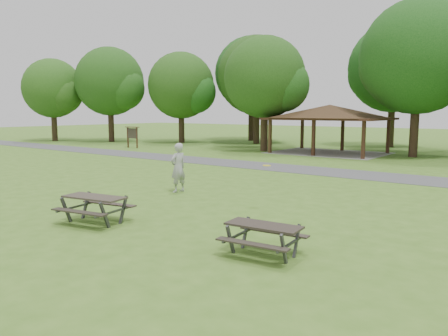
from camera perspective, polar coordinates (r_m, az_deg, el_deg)
ground at (r=13.29m, az=-14.14°, el=-7.01°), size 160.00×160.00×0.00m
asphalt_path at (r=24.40m, az=12.49°, el=-0.40°), size 120.00×3.20×0.02m
pavilion at (r=34.94m, az=13.63°, el=6.91°), size 8.60×7.01×3.76m
notice_board at (r=39.82m, az=-11.89°, el=4.48°), size 1.60×0.30×1.88m
tree_row_a at (r=48.53m, az=-14.60°, el=10.63°), size 7.56×7.20×9.97m
tree_row_b at (r=45.73m, az=-5.54°, el=10.42°), size 7.14×6.80×9.28m
tree_row_c at (r=44.23m, az=4.44°, el=11.67°), size 8.19×7.80×10.67m
tree_row_d at (r=36.04m, az=5.48°, el=11.40°), size 6.93×6.60×9.27m
tree_row_e at (r=34.13m, az=24.19°, el=12.72°), size 8.40×8.00×11.02m
tree_deep_a at (r=48.83m, az=3.72°, el=11.97°), size 8.40×8.00×11.38m
tree_deep_b at (r=42.87m, az=21.42°, el=11.79°), size 8.40×8.00×11.13m
tree_flank_left at (r=51.71m, az=-21.41°, el=9.45°), size 6.72×6.40×8.93m
picnic_table_middle at (r=13.36m, az=-16.56°, el=-4.36°), size 2.14×1.85×0.82m
picnic_table_far at (r=10.03m, az=5.18°, el=-8.31°), size 1.85×1.54×0.75m
frisbee_in_flight at (r=14.13m, az=5.61°, el=0.32°), size 0.34×0.34×0.02m
frisbee_thrower at (r=17.70m, az=-6.01°, el=0.04°), size 0.56×0.78×2.00m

